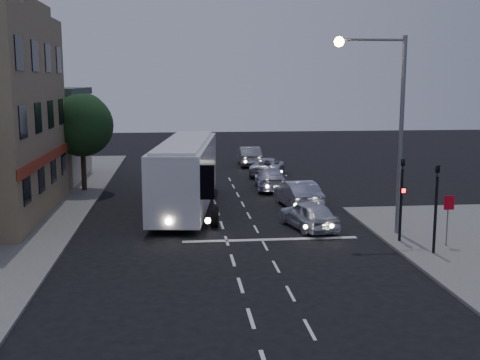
{
  "coord_description": "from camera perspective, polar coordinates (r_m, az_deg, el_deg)",
  "views": [
    {
      "loc": [
        -2.11,
        -24.2,
        7.15
      ],
      "look_at": [
        0.96,
        5.43,
        2.2
      ],
      "focal_mm": 45.0,
      "sensor_mm": 36.0,
      "label": 1
    }
  ],
  "objects": [
    {
      "name": "car_suv",
      "position": [
        29.4,
        6.51,
        -3.3
      ],
      "size": [
        2.58,
        4.39,
        1.4
      ],
      "primitive_type": "imported",
      "rotation": [
        0.0,
        0.0,
        3.38
      ],
      "color": "silver",
      "rests_on": "ground"
    },
    {
      "name": "tour_bus",
      "position": [
        33.63,
        -5.16,
        0.76
      ],
      "size": [
        4.13,
        12.91,
        3.89
      ],
      "rotation": [
        0.0,
        0.0,
        -0.12
      ],
      "color": "silver",
      "rests_on": "ground"
    },
    {
      "name": "car_sedan_a",
      "position": [
        34.28,
        5.48,
        -1.32
      ],
      "size": [
        2.11,
        4.88,
        1.56
      ],
      "primitive_type": "imported",
      "rotation": [
        0.0,
        0.0,
        3.24
      ],
      "color": "#A6A7B9",
      "rests_on": "ground"
    },
    {
      "name": "traffic_signal_main",
      "position": [
        27.21,
        15.09,
        -0.9
      ],
      "size": [
        0.25,
        0.35,
        4.1
      ],
      "color": "black",
      "rests_on": "sidewalk_near"
    },
    {
      "name": "regulatory_sign",
      "position": [
        27.12,
        19.14,
        -2.91
      ],
      "size": [
        0.45,
        0.12,
        2.2
      ],
      "color": "slate",
      "rests_on": "sidewalk_near"
    },
    {
      "name": "car_sedan_b",
      "position": [
        39.83,
        2.93,
        0.1
      ],
      "size": [
        2.33,
        4.97,
        1.4
      ],
      "primitive_type": "imported",
      "rotation": [
        0.0,
        0.0,
        3.06
      ],
      "color": "#A9A8BD",
      "rests_on": "ground"
    },
    {
      "name": "streetlight",
      "position": [
        28.08,
        13.85,
        6.27
      ],
      "size": [
        3.32,
        0.44,
        9.0
      ],
      "color": "slate",
      "rests_on": "sidewalk_near"
    },
    {
      "name": "car_sedan_c",
      "position": [
        45.76,
        2.64,
        1.29
      ],
      "size": [
        3.47,
        5.29,
        1.35
      ],
      "primitive_type": "imported",
      "rotation": [
        0.0,
        0.0,
        2.87
      ],
      "color": "silver",
      "rests_on": "ground"
    },
    {
      "name": "car_extra",
      "position": [
        51.14,
        0.88,
        2.3
      ],
      "size": [
        1.78,
        4.9,
        1.61
      ],
      "primitive_type": "imported",
      "rotation": [
        0.0,
        0.0,
        3.13
      ],
      "color": "#9B9B9B",
      "rests_on": "ground"
    },
    {
      "name": "road_markings",
      "position": [
        28.62,
        1.09,
        -5.02
      ],
      "size": [
        8.0,
        30.55,
        0.01
      ],
      "color": "silver",
      "rests_on": "ground"
    },
    {
      "name": "traffic_signal_side",
      "position": [
        25.69,
        18.12,
        -1.65
      ],
      "size": [
        0.18,
        0.15,
        4.1
      ],
      "color": "black",
      "rests_on": "sidewalk_near"
    },
    {
      "name": "ground",
      "position": [
        25.32,
        -0.9,
        -6.97
      ],
      "size": [
        120.0,
        120.0,
        0.0
      ],
      "primitive_type": "plane",
      "color": "black"
    },
    {
      "name": "street_tree",
      "position": [
        39.78,
        -14.79,
        5.3
      ],
      "size": [
        4.0,
        4.0,
        6.2
      ],
      "color": "black",
      "rests_on": "sidewalk_far"
    },
    {
      "name": "low_building_north",
      "position": [
        45.8,
        -20.35,
        4.14
      ],
      "size": [
        9.4,
        9.4,
        6.5
      ],
      "color": "tan",
      "rests_on": "sidewalk_far"
    }
  ]
}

